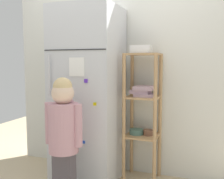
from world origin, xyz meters
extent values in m
cube|color=silver|center=(0.00, 0.35, 1.15)|extent=(2.66, 0.03, 2.30)
cube|color=silver|center=(-0.28, 0.02, 0.90)|extent=(0.65, 0.61, 1.80)
cube|color=black|center=(-0.28, -0.29, 1.35)|extent=(0.64, 0.01, 0.01)
cylinder|color=silver|center=(-0.54, -0.31, 1.11)|extent=(0.02, 0.02, 0.39)
cube|color=white|center=(-0.25, -0.29, 1.20)|extent=(0.16, 0.00, 0.17)
cube|color=blue|center=(-0.49, -0.29, 0.70)|extent=(0.03, 0.02, 0.03)
cube|color=#4810C0|center=(-0.23, -0.29, 0.49)|extent=(0.03, 0.02, 0.03)
cube|color=#DB5910|center=(-0.37, -0.29, 0.92)|extent=(0.03, 0.02, 0.03)
cube|color=blue|center=(-0.19, -0.29, 0.49)|extent=(0.03, 0.01, 0.03)
cube|color=#CBB80A|center=(-0.07, -0.29, 0.86)|extent=(0.03, 0.01, 0.03)
cube|color=#5E2FC0|center=(-0.16, -0.29, 1.07)|extent=(0.04, 0.01, 0.03)
cube|color=#524C52|center=(-0.27, -0.52, 0.23)|extent=(0.18, 0.11, 0.45)
cylinder|color=#BF8C99|center=(-0.27, -0.52, 0.67)|extent=(0.26, 0.26, 0.43)
sphere|color=#BF8C99|center=(-0.27, -0.44, 0.88)|extent=(0.11, 0.11, 0.11)
sphere|color=beige|center=(-0.27, -0.52, 0.98)|extent=(0.19, 0.19, 0.19)
sphere|color=tan|center=(-0.27, -0.52, 1.03)|extent=(0.17, 0.17, 0.17)
cylinder|color=#BF8C99|center=(-0.41, -0.52, 0.70)|extent=(0.07, 0.07, 0.37)
cylinder|color=#BF8C99|center=(-0.12, -0.52, 0.70)|extent=(0.07, 0.07, 0.37)
cylinder|color=tan|center=(0.12, 0.01, 0.66)|extent=(0.04, 0.04, 1.33)
cylinder|color=tan|center=(0.43, 0.01, 0.66)|extent=(0.04, 0.04, 1.33)
cylinder|color=tan|center=(0.12, 0.31, 0.66)|extent=(0.04, 0.04, 1.33)
cylinder|color=tan|center=(0.43, 0.31, 0.66)|extent=(0.04, 0.04, 1.33)
cube|color=tan|center=(0.28, 0.16, 1.32)|extent=(0.33, 0.31, 0.02)
cube|color=tan|center=(0.28, 0.16, 0.88)|extent=(0.33, 0.31, 0.02)
cube|color=tan|center=(0.28, 0.16, 0.47)|extent=(0.33, 0.31, 0.02)
cube|color=#B293A3|center=(0.30, 0.15, 0.90)|extent=(0.20, 0.19, 0.03)
cube|color=#B293A3|center=(0.25, 0.17, 0.94)|extent=(0.20, 0.19, 0.04)
cube|color=#B293A3|center=(0.29, 0.16, 0.98)|extent=(0.20, 0.19, 0.04)
cylinder|color=#4C7266|center=(0.21, 0.16, 0.51)|extent=(0.15, 0.15, 0.05)
cylinder|color=brown|center=(0.34, 0.16, 0.51)|extent=(0.10, 0.10, 0.06)
cube|color=white|center=(0.25, 0.15, 1.33)|extent=(0.20, 0.14, 0.01)
cube|color=white|center=(0.25, 0.08, 1.37)|extent=(0.20, 0.01, 0.08)
cube|color=white|center=(0.25, 0.22, 1.37)|extent=(0.20, 0.01, 0.08)
cube|color=white|center=(0.16, 0.15, 1.37)|extent=(0.01, 0.14, 0.08)
cube|color=white|center=(0.35, 0.15, 1.37)|extent=(0.01, 0.14, 0.08)
sphere|color=#9F1408|center=(0.28, 0.16, 1.37)|extent=(0.08, 0.08, 0.08)
camera|label=1|loc=(0.90, -2.50, 1.24)|focal=42.61mm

